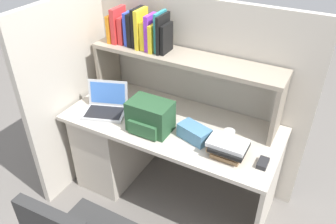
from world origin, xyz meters
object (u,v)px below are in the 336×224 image
Objects in this scene: laptop at (106,105)px; computer_mouse at (263,163)px; backpack at (150,117)px; tissue_box at (194,133)px; paper_cup at (229,135)px.

computer_mouse is (1.23, -0.03, -0.03)m from laptop.
backpack is 0.81m from computer_mouse.
backpack is (0.42, -0.04, 0.06)m from laptop.
tissue_box is (-0.49, 0.04, 0.03)m from computer_mouse.
computer_mouse is 0.31m from paper_cup.
tissue_box is (-0.22, -0.10, 0.01)m from paper_cup.
laptop is 1.71× the size of tissue_box.
backpack is at bearing -5.99° from laptop.
tissue_box is at bearing -154.49° from paper_cup.
backpack is 0.56m from paper_cup.
laptop is 4.70× the size of paper_cup.
backpack is 2.88× the size of computer_mouse.
computer_mouse is (0.81, 0.01, -0.09)m from backpack.
laptop reaches higher than computer_mouse.
laptop is 0.96m from paper_cup.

